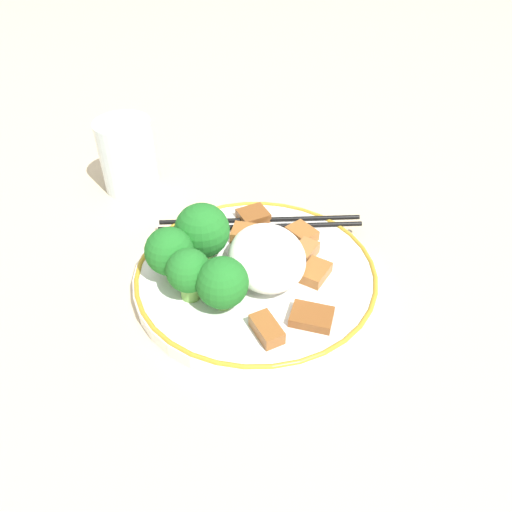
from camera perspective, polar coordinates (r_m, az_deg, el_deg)
name	(u,v)px	position (r m, az deg, el deg)	size (l,w,h in m)	color
ground_plane	(256,282)	(0.52, 0.00, -2.97)	(3.00, 3.00, 0.00)	#C6B28E
plate	(256,275)	(0.52, 0.00, -2.19)	(0.25, 0.25, 0.02)	white
rice_mound	(267,258)	(0.50, 1.30, -0.23)	(0.10, 0.08, 0.04)	white
broccoli_back_left	(202,231)	(0.51, -6.17, 2.86)	(0.06, 0.06, 0.06)	#72AD4C
broccoli_back_center	(169,248)	(0.49, -9.86, 0.86)	(0.05, 0.05, 0.06)	#72AD4C
broccoli_back_right	(189,272)	(0.47, -7.70, -1.82)	(0.04, 0.04, 0.05)	#72AD4C
broccoli_mid_left	(222,283)	(0.46, -3.87, -3.09)	(0.05, 0.05, 0.06)	#72AD4C
meat_near_front	(312,317)	(0.46, 6.39, -6.91)	(0.04, 0.05, 0.01)	brown
meat_near_left	(302,233)	(0.55, 5.25, 2.59)	(0.04, 0.04, 0.01)	#995B28
meat_near_right	(263,329)	(0.45, 0.83, -8.39)	(0.04, 0.03, 0.01)	brown
meat_near_back	(243,233)	(0.55, -1.45, 2.61)	(0.03, 0.03, 0.01)	#995B28
meat_on_rice_edge	(315,272)	(0.51, 6.75, -1.88)	(0.04, 0.04, 0.01)	#995B28
meat_mid_left	(253,216)	(0.58, -0.32, 4.65)	(0.04, 0.04, 0.01)	brown
meat_mid_right	(305,252)	(0.53, 5.62, 0.49)	(0.04, 0.03, 0.01)	#9E6633
meat_far_scatter	(272,240)	(0.54, 1.82, 1.88)	(0.03, 0.03, 0.01)	brown
chopsticks	(260,223)	(0.57, 0.50, 3.79)	(0.03, 0.23, 0.01)	black
drinking_glass	(128,156)	(0.66, -14.47, 11.02)	(0.07, 0.07, 0.09)	silver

